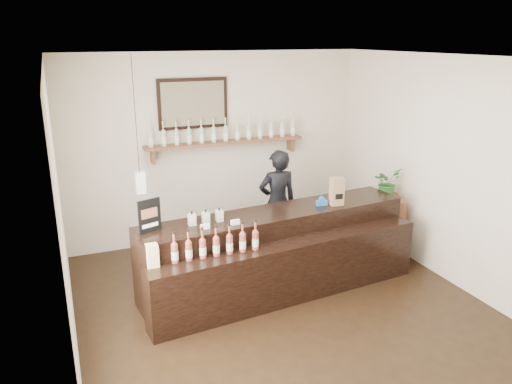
{
  "coord_description": "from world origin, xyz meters",
  "views": [
    {
      "loc": [
        -2.22,
        -4.5,
        3.01
      ],
      "look_at": [
        -0.1,
        0.7,
        1.24
      ],
      "focal_mm": 35.0,
      "sensor_mm": 36.0,
      "label": 1
    }
  ],
  "objects": [
    {
      "name": "shopkeeper",
      "position": [
        0.57,
        1.55,
        0.86
      ],
      "size": [
        0.64,
        0.44,
        1.72
      ],
      "primitive_type": "imported",
      "rotation": [
        0.0,
        0.0,
        3.09
      ],
      "color": "black",
      "rests_on": "ground"
    },
    {
      "name": "room_shell",
      "position": [
        0.0,
        0.0,
        1.7
      ],
      "size": [
        5.0,
        5.0,
        5.0
      ],
      "color": "beige",
      "rests_on": "ground"
    },
    {
      "name": "potted_plant",
      "position": [
        2.0,
        0.99,
        1.05
      ],
      "size": [
        0.45,
        0.42,
        0.41
      ],
      "primitive_type": "imported",
      "rotation": [
        0.0,
        0.0,
        0.31
      ],
      "color": "#2F6629",
      "rests_on": "side_cabinet"
    },
    {
      "name": "ground",
      "position": [
        0.0,
        0.0,
        0.0
      ],
      "size": [
        5.0,
        5.0,
        0.0
      ],
      "primitive_type": "plane",
      "color": "black",
      "rests_on": "ground"
    },
    {
      "name": "promo_sign",
      "position": [
        -1.37,
        0.62,
        1.15
      ],
      "size": [
        0.26,
        0.1,
        0.37
      ],
      "color": "black",
      "rests_on": "counter"
    },
    {
      "name": "paper_bag",
      "position": [
        0.97,
        0.65,
        1.14
      ],
      "size": [
        0.18,
        0.14,
        0.35
      ],
      "color": "olive",
      "rests_on": "counter"
    },
    {
      "name": "side_cabinet",
      "position": [
        2.0,
        0.99,
        0.42
      ],
      "size": [
        0.59,
        0.69,
        0.84
      ],
      "color": "brown",
      "rests_on": "ground"
    },
    {
      "name": "counter",
      "position": [
        0.16,
        0.57,
        0.45
      ],
      "size": [
        3.48,
        1.23,
        1.12
      ],
      "color": "black",
      "rests_on": "ground"
    },
    {
      "name": "back_wall_decor",
      "position": [
        -0.14,
        2.37,
        1.75
      ],
      "size": [
        2.66,
        0.96,
        1.69
      ],
      "color": "brown",
      "rests_on": "ground"
    },
    {
      "name": "tape_dispenser",
      "position": [
        0.79,
        0.7,
        1.01
      ],
      "size": [
        0.15,
        0.07,
        0.12
      ],
      "color": "#185FAE",
      "rests_on": "counter"
    }
  ]
}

